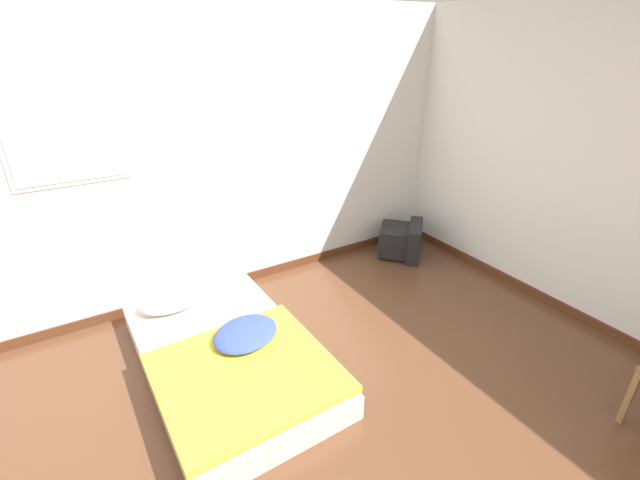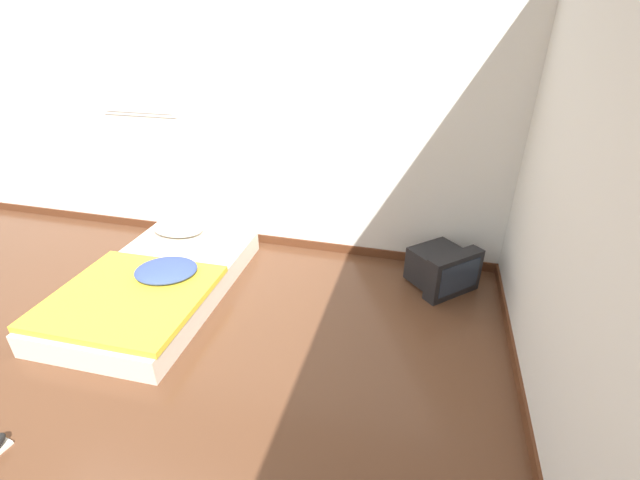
% 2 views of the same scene
% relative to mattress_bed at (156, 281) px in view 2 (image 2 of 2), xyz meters
% --- Properties ---
extents(ground_plane, '(20.00, 20.00, 0.00)m').
position_rel_mattress_bed_xyz_m(ground_plane, '(-0.09, -1.35, -0.13)').
color(ground_plane, brown).
extents(wall_back, '(8.37, 0.08, 2.60)m').
position_rel_mattress_bed_xyz_m(wall_back, '(-0.10, 1.16, 1.16)').
color(wall_back, white).
rests_on(wall_back, ground_plane).
extents(mattress_bed, '(1.18, 1.93, 0.34)m').
position_rel_mattress_bed_xyz_m(mattress_bed, '(0.00, 0.00, 0.00)').
color(mattress_bed, beige).
rests_on(mattress_bed, ground_plane).
extents(crt_tv, '(0.66, 0.66, 0.39)m').
position_rel_mattress_bed_xyz_m(crt_tv, '(2.37, 0.75, 0.06)').
color(crt_tv, black).
rests_on(crt_tv, ground_plane).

